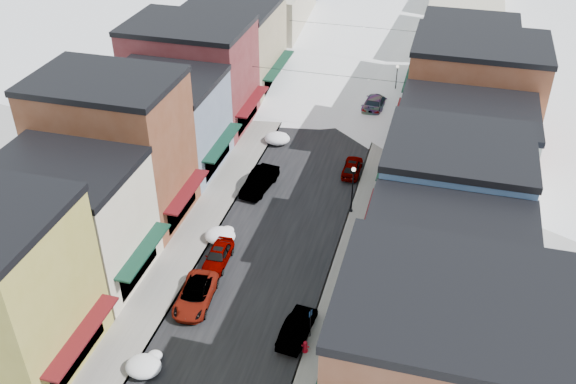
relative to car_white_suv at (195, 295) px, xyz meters
The scene contains 33 objects.
road 48.49m from the car_white_suv, 85.86° to the left, with size 10.00×160.00×0.01m, color black.
sidewalk_left 48.47m from the car_white_suv, 93.67° to the left, with size 3.20×160.00×0.15m, color gray.
sidewalk_right 49.41m from the car_white_suv, 78.20° to the left, with size 3.20×160.00×0.15m, color gray.
curb_left 48.39m from the car_white_suv, 91.84° to the left, with size 0.10×160.00×0.15m, color slate.
curb_right 49.12m from the car_white_suv, 79.97° to the left, with size 0.10×160.00×0.15m, color slate.
bldg_l_cream 10.54m from the car_white_suv, behind, with size 11.30×8.20×9.50m.
bldg_l_brick_near 14.60m from the car_white_suv, 138.99° to the left, with size 12.30×8.20×12.50m.
bldg_l_grayblue 20.24m from the car_white_suv, 119.17° to the left, with size 11.30×9.20×9.00m.
bldg_l_brick_far 28.85m from the car_white_suv, 112.08° to the left, with size 13.30×9.20×11.00m.
bldg_l_tan 37.88m from the car_white_suv, 104.92° to the left, with size 11.30×11.20×10.00m.
bldg_r_green 17.18m from the car_white_suv, ahead, with size 11.30×9.20×9.50m.
bldg_r_blue 19.67m from the car_white_suv, 29.29° to the left, with size 11.30×9.20×10.50m.
bldg_r_cream 25.44m from the car_white_suv, 46.89° to the left, with size 12.30×9.20×9.00m.
bldg_r_brick_far 32.97m from the car_white_suv, 57.11° to the left, with size 13.30×9.20×11.50m.
bldg_r_tan 41.12m from the car_white_suv, 65.93° to the left, with size 11.30×11.20×9.50m.
overhead_cables 36.45m from the car_white_suv, 84.43° to the left, with size 16.40×15.04×0.04m.
car_white_suv is the anchor object (origin of this frame).
car_silver_sedan 4.60m from the car_white_suv, 90.00° to the left, with size 1.67×4.15×1.41m, color gray.
car_dark_hatch 15.42m from the car_white_suv, 90.00° to the left, with size 1.79×5.13×1.69m, color black.
car_silver_wagon 38.45m from the car_white_suv, 91.19° to the left, with size 2.20×5.42×1.57m, color gray.
car_green_sedan 7.89m from the car_white_suv, ahead, with size 1.54×4.42×1.46m, color black.
car_gray_suv 21.68m from the car_white_suv, 69.46° to the left, with size 1.66×4.12×1.40m, color #96999F.
car_black_sedan 35.32m from the car_white_suv, 77.48° to the left, with size 2.36×5.81×1.69m, color black.
car_lane_silver 44.60m from the car_white_suv, 86.27° to the left, with size 1.74×4.34×1.48m, color #A9ACB1.
car_lane_white 64.27m from the car_white_suv, 86.05° to the left, with size 2.62×5.68×1.58m, color white.
fire_hydrant 9.07m from the car_white_suv, 16.40° to the right, with size 0.51×0.39×0.88m.
parking_sign 8.82m from the car_white_suv, ahead, with size 0.15×0.31×2.42m.
trash_can 13.33m from the car_white_suv, 41.98° to the left, with size 0.53×0.53×0.90m.
streetlamp_near 16.57m from the car_white_suv, 58.02° to the left, with size 0.36×0.36×4.39m.
streetlamp_far 38.71m from the car_white_suv, 75.86° to the left, with size 0.34×0.34×4.09m.
snow_pile_near 6.72m from the car_white_suv, 96.69° to the right, with size 2.35×2.65×0.99m.
snow_pile_mid 7.36m from the car_white_suv, 96.10° to the left, with size 2.54×2.76×1.07m.
snow_pile_far 24.14m from the car_white_suv, 91.86° to the left, with size 2.61×2.81×1.10m.
Camera 1 is at (11.76, -19.43, 32.08)m, focal length 40.00 mm.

